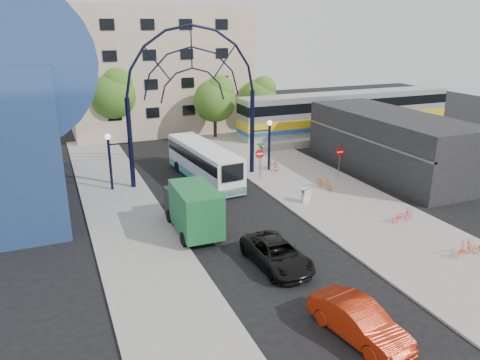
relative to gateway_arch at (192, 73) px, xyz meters
name	(u,v)px	position (x,y,z in m)	size (l,w,h in m)	color
ground	(272,255)	(0.00, -14.00, -8.56)	(120.00, 120.00, 0.00)	black
sidewalk_east	(351,208)	(8.00, -10.00, -8.50)	(8.00, 56.00, 0.12)	gray
plaza_west	(133,230)	(-6.50, -8.00, -8.50)	(5.00, 50.00, 0.12)	gray
gateway_arch	(192,73)	(0.00, 0.00, 0.00)	(13.64, 0.44, 12.10)	black
stop_sign	(260,157)	(4.80, -2.00, -6.56)	(0.80, 0.07, 2.50)	slate
do_not_enter_sign	(340,155)	(11.00, -4.00, -6.58)	(0.76, 0.07, 2.48)	slate
street_name_sign	(261,153)	(5.20, -1.40, -6.43)	(0.70, 0.70, 2.80)	slate
sandwich_board	(306,194)	(5.60, -8.02, -7.81)	(0.55, 0.61, 0.99)	white
commercial_block_east	(390,143)	(16.00, -4.00, -6.06)	(6.00, 16.00, 5.00)	black
apartment_block	(157,69)	(2.00, 20.97, -1.55)	(20.00, 12.10, 14.00)	tan
train_platform	(346,134)	(20.00, 8.00, -8.16)	(32.00, 5.00, 0.80)	gray
train_car	(347,112)	(20.00, 8.00, -5.66)	(25.10, 3.05, 4.20)	#B7B7BC
tree_north_a	(216,98)	(6.12, 11.93, -3.95)	(4.48, 4.48, 7.00)	#382314
tree_north_b	(113,92)	(-3.88, 15.93, -3.29)	(5.12, 5.12, 8.00)	#382314
tree_north_c	(260,96)	(12.12, 13.93, -4.28)	(4.16, 4.16, 6.50)	#382314
city_bus	(204,162)	(0.69, -0.12, -7.06)	(3.22, 10.56, 2.86)	white
green_truck	(192,208)	(-3.09, -9.33, -7.03)	(2.48, 6.12, 3.06)	black
black_suv	(277,254)	(-0.32, -15.22, -7.87)	(2.29, 4.96, 1.38)	black
red_sedan	(359,321)	(0.06, -21.75, -7.80)	(1.60, 4.58, 1.51)	#A2210A
bike_near_a	(273,163)	(7.00, 0.00, -7.94)	(0.66, 1.90, 1.00)	#F84F31
bike_near_b	(325,182)	(8.41, -6.00, -7.90)	(0.50, 1.78, 1.07)	#CC6428
bike_far_a	(402,215)	(9.50, -13.35, -8.00)	(0.58, 1.66, 0.87)	#FF3833
bike_far_b	(465,248)	(9.43, -18.32, -7.95)	(0.46, 1.62, 0.97)	orange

